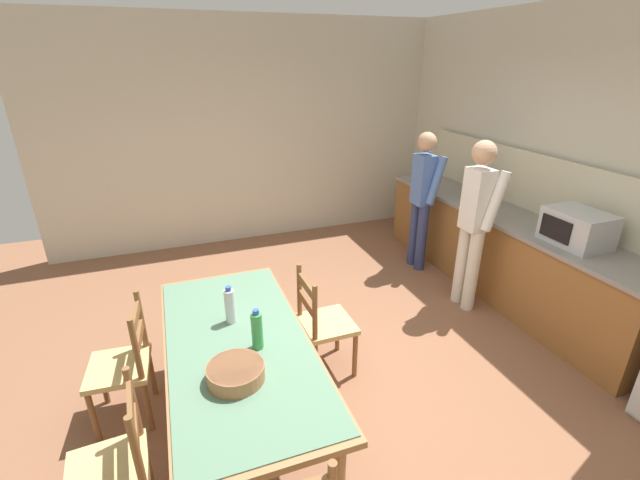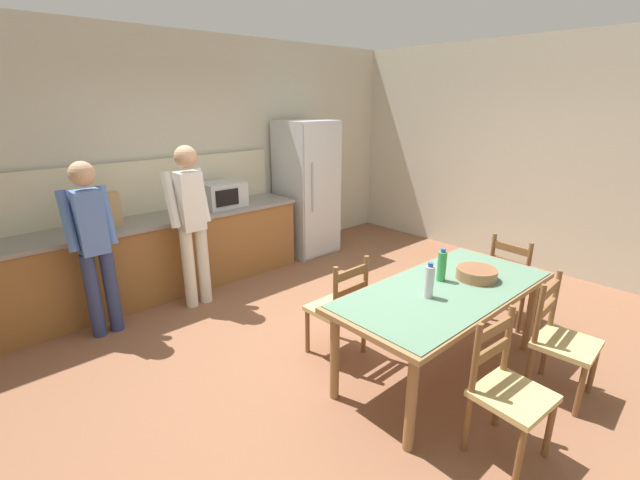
{
  "view_description": "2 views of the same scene",
  "coord_description": "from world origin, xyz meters",
  "px_view_note": "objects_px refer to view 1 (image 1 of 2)",
  "views": [
    {
      "loc": [
        2.49,
        -1.08,
        2.4
      ],
      "look_at": [
        -0.36,
        -0.02,
        1.09
      ],
      "focal_mm": 24.0,
      "sensor_mm": 36.0,
      "label": 1
    },
    {
      "loc": [
        -2.53,
        -2.37,
        2.14
      ],
      "look_at": [
        -0.33,
        0.04,
        1.06
      ],
      "focal_mm": 24.0,
      "sensor_mm": 36.0,
      "label": 2
    }
  ],
  "objects_px": {
    "microwave": "(577,228)",
    "paper_bag": "(475,185)",
    "bottle_off_centre": "(257,330)",
    "person_at_sink": "(423,195)",
    "serving_bowl": "(236,372)",
    "chair_side_near_left": "(124,365)",
    "bottle_near_centre": "(230,306)",
    "chair_side_near_right": "(115,469)",
    "dining_table": "(239,352)",
    "chair_side_far_left": "(323,323)",
    "person_at_counter": "(475,218)"
  },
  "relations": [
    {
      "from": "bottle_near_centre",
      "to": "chair_side_far_left",
      "type": "relative_size",
      "value": 0.3
    },
    {
      "from": "chair_side_near_right",
      "to": "chair_side_far_left",
      "type": "height_order",
      "value": "same"
    },
    {
      "from": "bottle_near_centre",
      "to": "person_at_sink",
      "type": "xyz_separation_m",
      "value": [
        -1.56,
        2.5,
        0.05
      ]
    },
    {
      "from": "chair_side_near_right",
      "to": "serving_bowl",
      "type": "bearing_deg",
      "value": 93.81
    },
    {
      "from": "serving_bowl",
      "to": "chair_side_far_left",
      "type": "relative_size",
      "value": 0.35
    },
    {
      "from": "chair_side_near_right",
      "to": "microwave",
      "type": "bearing_deg",
      "value": 95.52
    },
    {
      "from": "dining_table",
      "to": "chair_side_far_left",
      "type": "bearing_deg",
      "value": 120.09
    },
    {
      "from": "dining_table",
      "to": "person_at_counter",
      "type": "xyz_separation_m",
      "value": [
        -0.86,
        2.48,
        0.29
      ]
    },
    {
      "from": "microwave",
      "to": "serving_bowl",
      "type": "xyz_separation_m",
      "value": [
        0.52,
        -3.07,
        -0.24
      ]
    },
    {
      "from": "microwave",
      "to": "dining_table",
      "type": "bearing_deg",
      "value": -86.47
    },
    {
      "from": "paper_bag",
      "to": "bottle_off_centre",
      "type": "relative_size",
      "value": 1.33
    },
    {
      "from": "bottle_near_centre",
      "to": "serving_bowl",
      "type": "height_order",
      "value": "bottle_near_centre"
    },
    {
      "from": "person_at_sink",
      "to": "microwave",
      "type": "bearing_deg",
      "value": -72.88
    },
    {
      "from": "paper_bag",
      "to": "person_at_sink",
      "type": "distance_m",
      "value": 0.59
    },
    {
      "from": "person_at_sink",
      "to": "person_at_counter",
      "type": "distance_m",
      "value": 0.94
    },
    {
      "from": "bottle_near_centre",
      "to": "serving_bowl",
      "type": "relative_size",
      "value": 0.84
    },
    {
      "from": "microwave",
      "to": "person_at_sink",
      "type": "bearing_deg",
      "value": -162.88
    },
    {
      "from": "microwave",
      "to": "person_at_counter",
      "type": "bearing_deg",
      "value": -142.54
    },
    {
      "from": "chair_side_near_left",
      "to": "paper_bag",
      "type": "bearing_deg",
      "value": 110.61
    },
    {
      "from": "bottle_off_centre",
      "to": "bottle_near_centre",
      "type": "bearing_deg",
      "value": -162.25
    },
    {
      "from": "paper_bag",
      "to": "bottle_off_centre",
      "type": "height_order",
      "value": "paper_bag"
    },
    {
      "from": "chair_side_near_left",
      "to": "person_at_counter",
      "type": "height_order",
      "value": "person_at_counter"
    },
    {
      "from": "chair_side_far_left",
      "to": "person_at_sink",
      "type": "bearing_deg",
      "value": -52.49
    },
    {
      "from": "microwave",
      "to": "chair_side_near_left",
      "type": "relative_size",
      "value": 0.55
    },
    {
      "from": "person_at_sink",
      "to": "person_at_counter",
      "type": "relative_size",
      "value": 0.96
    },
    {
      "from": "person_at_counter",
      "to": "microwave",
      "type": "bearing_deg",
      "value": -52.54
    },
    {
      "from": "microwave",
      "to": "chair_side_far_left",
      "type": "relative_size",
      "value": 0.55
    },
    {
      "from": "chair_side_near_right",
      "to": "person_at_sink",
      "type": "relative_size",
      "value": 0.55
    },
    {
      "from": "microwave",
      "to": "person_at_counter",
      "type": "relative_size",
      "value": 0.29
    },
    {
      "from": "chair_side_near_right",
      "to": "bottle_off_centre",
      "type": "bearing_deg",
      "value": 107.42
    },
    {
      "from": "chair_side_far_left",
      "to": "paper_bag",
      "type": "bearing_deg",
      "value": -64.66
    },
    {
      "from": "bottle_off_centre",
      "to": "person_at_sink",
      "type": "bearing_deg",
      "value": 128.47
    },
    {
      "from": "microwave",
      "to": "chair_side_far_left",
      "type": "xyz_separation_m",
      "value": [
        -0.24,
        -2.27,
        -0.6
      ]
    },
    {
      "from": "chair_side_far_left",
      "to": "dining_table",
      "type": "bearing_deg",
      "value": 119.64
    },
    {
      "from": "microwave",
      "to": "person_at_sink",
      "type": "height_order",
      "value": "person_at_sink"
    },
    {
      "from": "microwave",
      "to": "serving_bowl",
      "type": "distance_m",
      "value": 3.12
    },
    {
      "from": "dining_table",
      "to": "bottle_near_centre",
      "type": "distance_m",
      "value": 0.32
    },
    {
      "from": "chair_side_near_left",
      "to": "chair_side_near_right",
      "type": "bearing_deg",
      "value": 4.0
    },
    {
      "from": "microwave",
      "to": "serving_bowl",
      "type": "height_order",
      "value": "microwave"
    },
    {
      "from": "microwave",
      "to": "paper_bag",
      "type": "height_order",
      "value": "paper_bag"
    },
    {
      "from": "bottle_near_centre",
      "to": "serving_bowl",
      "type": "distance_m",
      "value": 0.59
    },
    {
      "from": "microwave",
      "to": "serving_bowl",
      "type": "relative_size",
      "value": 1.56
    },
    {
      "from": "serving_bowl",
      "to": "person_at_sink",
      "type": "relative_size",
      "value": 0.19
    },
    {
      "from": "chair_side_near_left",
      "to": "chair_side_far_left",
      "type": "bearing_deg",
      "value": 94.08
    },
    {
      "from": "bottle_off_centre",
      "to": "chair_side_near_right",
      "type": "xyz_separation_m",
      "value": [
        0.33,
        -0.85,
        -0.43
      ]
    },
    {
      "from": "bottle_near_centre",
      "to": "chair_side_near_right",
      "type": "xyz_separation_m",
      "value": [
        0.66,
        -0.74,
        -0.43
      ]
    },
    {
      "from": "chair_side_far_left",
      "to": "chair_side_near_right",
      "type": "bearing_deg",
      "value": 119.57
    },
    {
      "from": "chair_side_near_left",
      "to": "dining_table",
      "type": "bearing_deg",
      "value": 63.63
    },
    {
      "from": "dining_table",
      "to": "chair_side_far_left",
      "type": "relative_size",
      "value": 2.12
    },
    {
      "from": "paper_bag",
      "to": "bottle_near_centre",
      "type": "xyz_separation_m",
      "value": [
        1.28,
        -2.99,
        -0.19
      ]
    }
  ]
}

